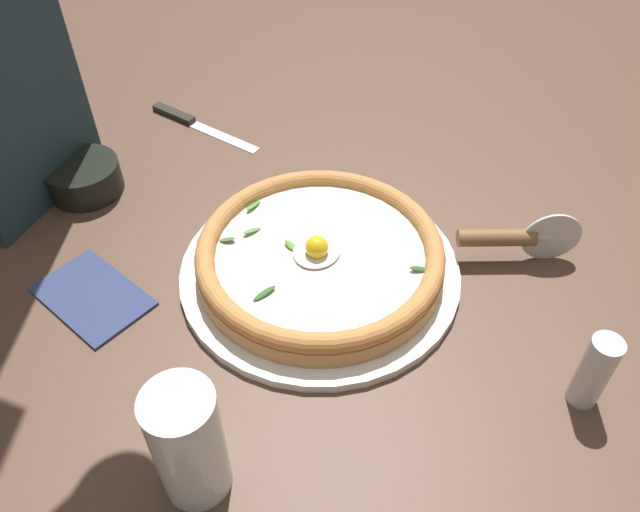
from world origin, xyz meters
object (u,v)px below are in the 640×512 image
object	(u,v)px
folded_napkin	(92,295)
pepper_shaker	(594,372)
table_knife	(189,121)
pizza	(320,255)
pizza_cutter	(511,238)
drinking_glass	(190,449)
side_bowl	(84,178)

from	to	relation	value
folded_napkin	pepper_shaker	distance (m)	0.57
table_knife	folded_napkin	size ratio (longest dim) A/B	1.54
pizza	folded_napkin	size ratio (longest dim) A/B	2.15
pizza_cutter	table_knife	bearing A→B (deg)	-96.34
folded_napkin	pepper_shaker	size ratio (longest dim) A/B	1.49
table_knife	drinking_glass	world-z (taller)	drinking_glass
folded_napkin	pepper_shaker	bearing A→B (deg)	104.03
pizza_cutter	pepper_shaker	size ratio (longest dim) A/B	1.49
pizza_cutter	table_knife	distance (m)	0.55
side_bowl	drinking_glass	size ratio (longest dim) A/B	0.75
pizza_cutter	folded_napkin	xyz separation A→B (m)	(0.30, -0.42, -0.03)
table_knife	pepper_shaker	world-z (taller)	pepper_shaker
folded_napkin	side_bowl	bearing A→B (deg)	-135.69
drinking_glass	folded_napkin	distance (m)	0.28
table_knife	pizza	bearing A→B (deg)	60.46
side_bowl	pepper_shaker	bearing A→B (deg)	88.77
pizza	pepper_shaker	size ratio (longest dim) A/B	3.21
drinking_glass	folded_napkin	world-z (taller)	drinking_glass
table_knife	drinking_glass	bearing A→B (deg)	37.48
pizza_cutter	folded_napkin	world-z (taller)	pizza_cutter
side_bowl	drinking_glass	distance (m)	0.49
side_bowl	folded_napkin	size ratio (longest dim) A/B	0.74
pizza	pepper_shaker	xyz separation A→B (m)	(0.03, 0.33, 0.01)
table_knife	drinking_glass	distance (m)	0.62
pizza	table_knife	xyz separation A→B (m)	(-0.20, -0.35, -0.03)
table_knife	drinking_glass	xyz separation A→B (m)	(0.49, 0.37, 0.05)
pizza	pizza_cutter	world-z (taller)	pizza_cutter
pizza	pizza_cutter	distance (m)	0.24
pepper_shaker	folded_napkin	bearing A→B (deg)	-75.97
pizza	pizza_cutter	xyz separation A→B (m)	(-0.14, 0.20, 0.00)
folded_napkin	pizza_cutter	bearing A→B (deg)	125.59
pizza	pepper_shaker	bearing A→B (deg)	85.30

